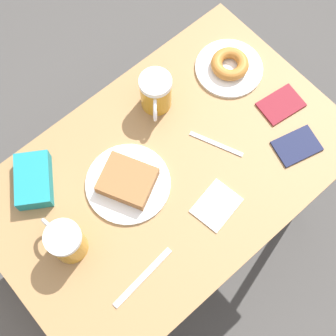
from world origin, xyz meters
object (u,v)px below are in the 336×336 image
at_px(plate_with_donut, 229,66).
at_px(passport_near_edge, 281,105).
at_px(beer_mug_left, 66,241).
at_px(passport_far_edge, 297,146).
at_px(beer_mug_center, 156,93).
at_px(knife, 143,277).
at_px(plate_with_cake, 128,182).
at_px(blue_pouch, 34,180).
at_px(napkin_folded, 216,205).
at_px(fork, 216,144).

bearing_deg(plate_with_donut, passport_near_edge, -171.27).
bearing_deg(beer_mug_left, plate_with_donut, -80.15).
bearing_deg(passport_far_edge, beer_mug_center, 29.76).
xyz_separation_m(beer_mug_left, knife, (-0.19, -0.09, -0.06)).
height_order(beer_mug_center, passport_near_edge, beer_mug_center).
xyz_separation_m(beer_mug_center, passport_near_edge, (-0.25, -0.27, -0.06)).
bearing_deg(plate_with_cake, beer_mug_left, 98.68).
bearing_deg(knife, plate_with_cake, -31.00).
distance_m(beer_mug_left, knife, 0.22).
height_order(beer_mug_center, blue_pouch, beer_mug_center).
bearing_deg(passport_far_edge, blue_pouch, 57.50).
bearing_deg(passport_near_edge, beer_mug_left, 84.37).
distance_m(beer_mug_center, knife, 0.51).
relative_size(knife, blue_pouch, 1.14).
bearing_deg(beer_mug_center, passport_far_edge, -150.24).
bearing_deg(blue_pouch, beer_mug_left, 170.78).
height_order(napkin_folded, blue_pouch, blue_pouch).
bearing_deg(blue_pouch, fork, -117.93).
xyz_separation_m(beer_mug_center, knife, (-0.36, 0.36, -0.06)).
xyz_separation_m(plate_with_cake, fork, (-0.07, -0.27, -0.02)).
height_order(fork, knife, same).
height_order(plate_with_cake, fork, plate_with_cake).
height_order(beer_mug_left, passport_near_edge, beer_mug_left).
bearing_deg(knife, blue_pouch, 8.44).
height_order(beer_mug_left, passport_far_edge, beer_mug_left).
bearing_deg(plate_with_cake, knife, 149.00).
bearing_deg(passport_near_edge, beer_mug_center, 47.98).
bearing_deg(fork, beer_mug_center, 11.40).
distance_m(beer_mug_left, fork, 0.50).
xyz_separation_m(plate_with_donut, napkin_folded, (-0.29, 0.33, -0.01)).
bearing_deg(knife, passport_far_edge, -90.70).
height_order(plate_with_donut, napkin_folded, plate_with_donut).
distance_m(beer_mug_left, napkin_folded, 0.41).
distance_m(beer_mug_left, blue_pouch, 0.21).
height_order(beer_mug_left, knife, beer_mug_left).
xyz_separation_m(fork, blue_pouch, (0.24, 0.46, 0.02)).
height_order(napkin_folded, knife, napkin_folded).
height_order(plate_with_donut, beer_mug_center, beer_mug_center).
xyz_separation_m(beer_mug_left, fork, (-0.04, -0.49, -0.06)).
distance_m(fork, blue_pouch, 0.52).
xyz_separation_m(plate_with_cake, blue_pouch, (0.17, 0.19, 0.01)).
height_order(plate_with_donut, blue_pouch, blue_pouch).
xyz_separation_m(beer_mug_center, fork, (-0.21, -0.04, -0.06)).
height_order(plate_with_cake, passport_far_edge, plate_with_cake).
relative_size(plate_with_donut, fork, 1.33).
height_order(beer_mug_center, knife, beer_mug_center).
relative_size(beer_mug_left, fork, 0.88).
bearing_deg(blue_pouch, knife, -171.56).
xyz_separation_m(plate_with_cake, passport_near_edge, (-0.11, -0.50, -0.01)).
distance_m(plate_with_cake, beer_mug_left, 0.23).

